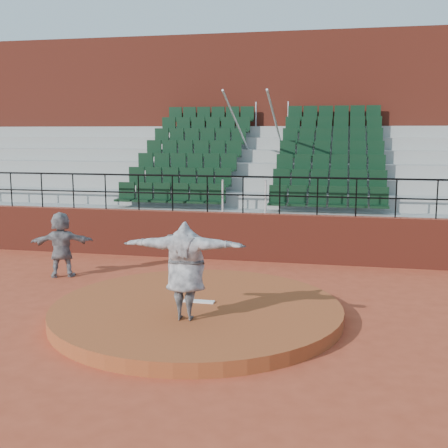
{
  "coord_description": "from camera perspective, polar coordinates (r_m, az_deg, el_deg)",
  "views": [
    {
      "loc": [
        2.63,
        -9.95,
        3.48
      ],
      "look_at": [
        0.0,
        2.5,
        1.4
      ],
      "focal_mm": 45.0,
      "sensor_mm": 36.0,
      "label": 1
    }
  ],
  "objects": [
    {
      "name": "pitching_rubber",
      "position": [
        10.92,
        -2.57,
        -7.85
      ],
      "size": [
        0.6,
        0.15,
        0.03
      ],
      "primitive_type": "cube",
      "color": "white",
      "rests_on": "pitchers_mound"
    },
    {
      "name": "ground",
      "position": [
        10.86,
        -2.76,
        -9.41
      ],
      "size": [
        90.0,
        90.0,
        0.0
      ],
      "primitive_type": "plane",
      "color": "#A84026",
      "rests_on": "ground"
    },
    {
      "name": "boundary_wall",
      "position": [
        15.44,
        1.92,
        -1.28
      ],
      "size": [
        24.0,
        0.3,
        1.3
      ],
      "primitive_type": "cube",
      "color": "maroon",
      "rests_on": "ground"
    },
    {
      "name": "press_box_facade",
      "position": [
        22.7,
        5.35,
        9.43
      ],
      "size": [
        24.0,
        3.0,
        7.1
      ],
      "primitive_type": "cube",
      "color": "maroon",
      "rests_on": "ground"
    },
    {
      "name": "wall_railing",
      "position": [
        15.24,
        1.95,
        3.82
      ],
      "size": [
        24.04,
        0.05,
        1.03
      ],
      "color": "black",
      "rests_on": "boundary_wall"
    },
    {
      "name": "pitchers_mound",
      "position": [
        10.82,
        -2.77,
        -8.79
      ],
      "size": [
        5.5,
        5.5,
        0.25
      ],
      "primitive_type": "cylinder",
      "color": "#994622",
      "rests_on": "ground"
    },
    {
      "name": "fielder",
      "position": [
        14.16,
        -16.19,
        -2.0
      ],
      "size": [
        1.56,
        0.97,
        1.6
      ],
      "primitive_type": "imported",
      "rotation": [
        0.0,
        0.0,
        3.51
      ],
      "color": "black",
      "rests_on": "ground"
    },
    {
      "name": "seating_deck",
      "position": [
        18.89,
        3.86,
        3.07
      ],
      "size": [
        24.0,
        5.97,
        4.63
      ],
      "color": "#969691",
      "rests_on": "ground"
    },
    {
      "name": "pitcher",
      "position": [
        9.76,
        -3.95,
        -4.75
      ],
      "size": [
        2.15,
        0.67,
        1.73
      ],
      "primitive_type": "imported",
      "rotation": [
        0.0,
        0.0,
        3.19
      ],
      "color": "black",
      "rests_on": "pitchers_mound"
    }
  ]
}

